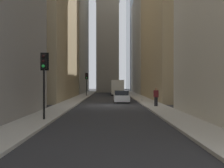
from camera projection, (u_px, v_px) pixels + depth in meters
ground_plane at (110, 105)px, 25.65m from camera, size 135.00×135.00×0.00m
sidewalk_right at (67, 105)px, 25.61m from camera, size 90.00×2.20×0.14m
sidewalk_left at (153, 105)px, 25.68m from camera, size 90.00×2.20×0.14m
building_left_far at (157, 44)px, 54.75m from camera, size 19.84×10.00×21.92m
building_right_far at (63, 25)px, 55.45m from camera, size 19.13×10.50×30.50m
building_right_midfar at (36, 6)px, 35.15m from camera, size 18.78×10.00×26.75m
church_spire at (108, 19)px, 60.77m from camera, size 5.95×5.95×34.64m
delivery_truck at (117, 87)px, 46.82m from camera, size 6.46×2.25×2.84m
sedan_silver at (121, 97)px, 29.68m from camera, size 4.30×1.78×1.42m
traffic_light_foreground at (44, 70)px, 14.97m from camera, size 0.43×0.52×4.09m
traffic_light_midblock at (87, 79)px, 41.73m from camera, size 0.43×0.52×3.89m
pedestrian at (156, 96)px, 23.34m from camera, size 0.26×0.44×1.77m
discarded_bottle at (142, 100)px, 29.81m from camera, size 0.07×0.07×0.27m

